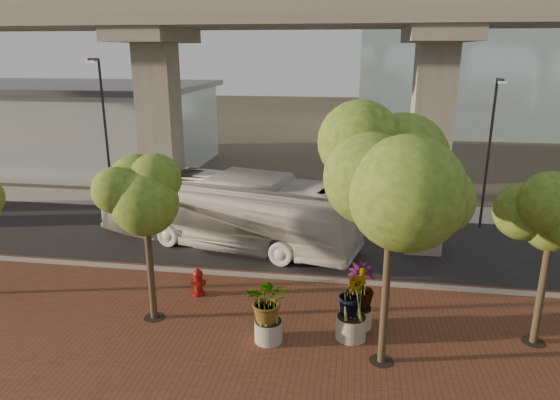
# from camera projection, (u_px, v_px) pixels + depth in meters

# --- Properties ---
(ground) EXTENTS (160.00, 160.00, 0.00)m
(ground) POSITION_uv_depth(u_px,v_px,m) (283.00, 259.00, 21.60)
(ground) COLOR #343026
(ground) RESTS_ON ground
(brick_plaza) EXTENTS (70.00, 13.00, 0.06)m
(brick_plaza) POSITION_uv_depth(u_px,v_px,m) (242.00, 370.00, 14.02)
(brick_plaza) COLOR brown
(brick_plaza) RESTS_ON ground
(asphalt_road) EXTENTS (90.00, 8.00, 0.04)m
(asphalt_road) POSITION_uv_depth(u_px,v_px,m) (289.00, 242.00, 23.49)
(asphalt_road) COLOR black
(asphalt_road) RESTS_ON ground
(curb_strip) EXTENTS (70.00, 0.25, 0.16)m
(curb_strip) POSITION_uv_depth(u_px,v_px,m) (276.00, 277.00, 19.68)
(curb_strip) COLOR #97968D
(curb_strip) RESTS_ON ground
(far_sidewalk) EXTENTS (90.00, 3.00, 0.06)m
(far_sidewalk) POSITION_uv_depth(u_px,v_px,m) (302.00, 207.00, 28.69)
(far_sidewalk) COLOR #97968D
(far_sidewalk) RESTS_ON ground
(transit_viaduct) EXTENTS (72.00, 5.60, 12.40)m
(transit_viaduct) POSITION_uv_depth(u_px,v_px,m) (290.00, 84.00, 21.40)
(transit_viaduct) COLOR gray
(transit_viaduct) RESTS_ON ground
(station_pavilion) EXTENTS (23.00, 13.00, 6.30)m
(station_pavilion) POSITION_uv_depth(u_px,v_px,m) (59.00, 124.00, 38.74)
(station_pavilion) COLOR silver
(station_pavilion) RESTS_ON ground
(transit_bus) EXTENTS (12.55, 5.73, 3.41)m
(transit_bus) POSITION_uv_depth(u_px,v_px,m) (226.00, 210.00, 22.69)
(transit_bus) COLOR silver
(transit_bus) RESTS_ON ground
(fire_hydrant) EXTENTS (0.52, 0.47, 1.04)m
(fire_hydrant) POSITION_uv_depth(u_px,v_px,m) (198.00, 282.00, 18.20)
(fire_hydrant) COLOR maroon
(fire_hydrant) RESTS_ON ground
(planter_front) EXTENTS (1.92, 1.92, 2.11)m
(planter_front) POSITION_uv_depth(u_px,v_px,m) (268.00, 303.00, 15.05)
(planter_front) COLOR gray
(planter_front) RESTS_ON ground
(planter_right) EXTENTS (2.06, 2.06, 2.20)m
(planter_right) POSITION_uv_depth(u_px,v_px,m) (360.00, 289.00, 15.84)
(planter_right) COLOR #A8A598
(planter_right) RESTS_ON ground
(planter_left) EXTENTS (2.09, 2.09, 2.29)m
(planter_left) POSITION_uv_depth(u_px,v_px,m) (352.00, 297.00, 15.17)
(planter_left) COLOR gray
(planter_left) RESTS_ON ground
(street_tree_near_west) EXTENTS (3.14, 3.14, 5.81)m
(street_tree_near_west) POSITION_uv_depth(u_px,v_px,m) (144.00, 193.00, 15.51)
(street_tree_near_west) COLOR #483C29
(street_tree_near_west) RESTS_ON ground
(street_tree_near_east) EXTENTS (4.31, 4.31, 7.34)m
(street_tree_near_east) POSITION_uv_depth(u_px,v_px,m) (393.00, 182.00, 12.86)
(street_tree_near_east) COLOR #483C29
(street_tree_near_east) RESTS_ON ground
(street_tree_far_east) EXTENTS (3.14, 3.14, 5.60)m
(street_tree_far_east) POSITION_uv_depth(u_px,v_px,m) (554.00, 214.00, 14.15)
(street_tree_far_east) COLOR #483C29
(street_tree_far_east) RESTS_ON ground
(streetlamp_west) EXTENTS (0.41, 1.19, 8.25)m
(streetlamp_west) POSITION_uv_depth(u_px,v_px,m) (104.00, 122.00, 28.17)
(streetlamp_west) COLOR #2A2B2F
(streetlamp_west) RESTS_ON ground
(streetlamp_east) EXTENTS (0.37, 1.07, 7.40)m
(streetlamp_east) POSITION_uv_depth(u_px,v_px,m) (490.00, 144.00, 24.11)
(streetlamp_east) COLOR #323238
(streetlamp_east) RESTS_ON ground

